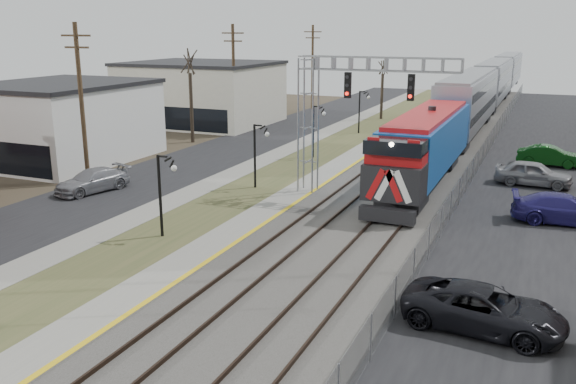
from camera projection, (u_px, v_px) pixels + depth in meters
The scene contains 19 objects.
street_west at pixel (208, 157), 46.97m from camera, with size 7.00×120.00×0.04m, color black.
sidewalk at pixel (261, 162), 45.24m from camera, with size 2.00×120.00×0.08m, color gray.
grass_median at pixel (298, 165), 44.10m from camera, with size 4.00×120.00×0.06m, color #3F4826.
platform at pixel (337, 168), 42.93m from camera, with size 2.00×120.00×0.24m, color gray.
ballast_bed at pixel (408, 174), 41.03m from camera, with size 8.00×120.00×0.20m, color #595651.
platform_edge at pixel (349, 167), 42.56m from camera, with size 0.24×120.00×0.01m, color gold.
track_near at pixel (379, 169), 41.74m from camera, with size 1.58×120.00×0.15m.
track_far at pixel (430, 174), 40.41m from camera, with size 1.58×120.00×0.15m.
train at pixel (486, 89), 68.91m from camera, with size 3.00×85.85×5.33m.
signal_gantry at pixel (337, 102), 34.44m from camera, with size 9.00×1.07×8.15m.
lampposts at pixel (164, 195), 28.77m from camera, with size 0.14×62.14×4.00m.
utility_poles at pixel (82, 105), 37.95m from camera, with size 0.28×80.28×10.00m.
fence at pixel (473, 170), 39.24m from camera, with size 0.04×120.00×1.60m, color gray.
bare_trees at pixel (219, 115), 50.18m from camera, with size 12.30×42.30×5.95m.
car_lot_c at pixel (484, 310), 19.93m from camera, with size 2.40×5.21×1.45m, color black.
car_lot_d at pixel (565, 210), 30.82m from camera, with size 2.09×5.13×1.49m, color navy.
car_lot_e at pixel (533, 174), 38.20m from camera, with size 1.86×4.61×1.57m, color gray.
car_lot_f at pixel (550, 156), 43.70m from camera, with size 1.54×4.42×1.46m, color #0D4111.
car_street_b at pixel (92, 181), 36.82m from camera, with size 1.91×4.70×1.36m, color gray.
Camera 1 is at (12.37, -4.86, 9.64)m, focal length 38.00 mm.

